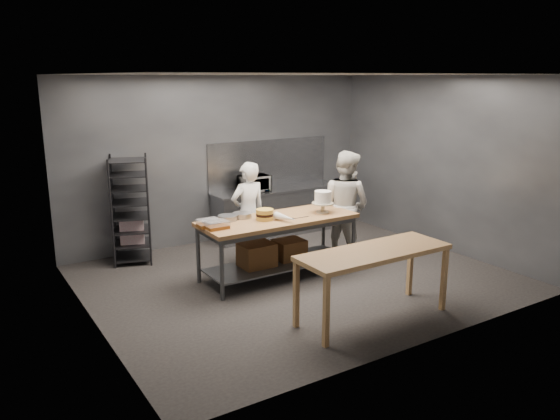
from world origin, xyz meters
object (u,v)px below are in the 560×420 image
work_table (275,240)px  layer_cake (265,215)px  near_counter (374,257)px  speed_rack (131,211)px  microwave (254,183)px  chef_behind (248,213)px  chef_right (345,205)px  frosted_cake_stand (323,199)px

work_table → layer_cake: size_ratio=9.29×
work_table → near_counter: work_table is taller
speed_rack → microwave: speed_rack is taller
chef_behind → chef_right: size_ratio=0.92×
speed_rack → frosted_cake_stand: speed_rack is taller
work_table → chef_right: (1.45, 0.15, 0.33)m
frosted_cake_stand → layer_cake: frosted_cake_stand is taller
near_counter → speed_rack: size_ratio=1.14×
chef_right → layer_cake: size_ratio=7.00×
speed_rack → microwave: bearing=2.0°
chef_right → layer_cake: 1.66m
work_table → chef_right: chef_right is taller
chef_right → microwave: (-0.72, 1.77, 0.15)m
near_counter → frosted_cake_stand: size_ratio=5.86×
work_table → speed_rack: (-1.62, 1.85, 0.28)m
speed_rack → layer_cake: speed_rack is taller
chef_right → layer_cake: (-1.65, -0.17, 0.10)m
microwave → work_table: bearing=-110.8°
layer_cake → near_counter: bearing=-77.1°
near_counter → frosted_cake_stand: (0.54, 1.80, 0.33)m
near_counter → chef_right: chef_right is taller
frosted_cake_stand → chef_behind: bearing=133.0°
layer_cake → speed_rack: bearing=127.4°
chef_behind → microwave: bearing=-125.9°
microwave → frosted_cake_stand: (0.06, -2.05, 0.09)m
layer_cake → chef_right: bearing=5.9°
layer_cake → chef_behind: bearing=78.9°
near_counter → chef_right: size_ratio=1.11×
chef_behind → layer_cake: (-0.15, -0.78, 0.17)m
speed_rack → microwave: size_ratio=3.23×
speed_rack → frosted_cake_stand: size_ratio=5.13×
frosted_cake_stand → work_table: bearing=171.3°
work_table → chef_right: size_ratio=1.33×
microwave → frosted_cake_stand: frosted_cake_stand is taller
frosted_cake_stand → layer_cake: size_ratio=1.32×
speed_rack → chef_behind: (1.58, -1.08, -0.02)m
chef_behind → frosted_cake_stand: size_ratio=4.88×
near_counter → work_table: bearing=97.2°
speed_rack → frosted_cake_stand: (2.41, -1.97, 0.28)m
near_counter → speed_rack: (-1.86, 3.77, 0.04)m
work_table → layer_cake: 0.47m
near_counter → chef_behind: chef_behind is taller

